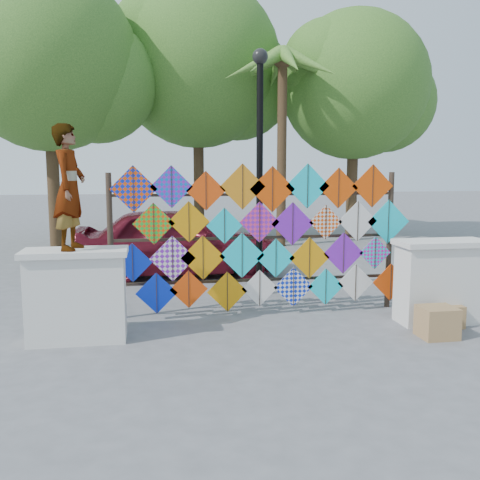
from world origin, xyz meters
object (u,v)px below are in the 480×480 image
at_px(vendor_woman, 70,187).
at_px(sedan, 179,241).
at_px(kite_rack, 263,238).
at_px(lamppost, 260,150).

relative_size(vendor_woman, sedan, 0.37).
height_order(vendor_woman, sedan, vendor_woman).
bearing_deg(vendor_woman, kite_rack, -60.27).
bearing_deg(kite_rack, sedan, 109.10).
distance_m(kite_rack, lamppost, 1.94).
relative_size(sedan, lamppost, 1.01).
xyz_separation_m(kite_rack, sedan, (-1.16, 3.36, -0.48)).
bearing_deg(lamppost, kite_rack, -99.24).
bearing_deg(kite_rack, lamppost, 80.76).
relative_size(kite_rack, vendor_woman, 2.95).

